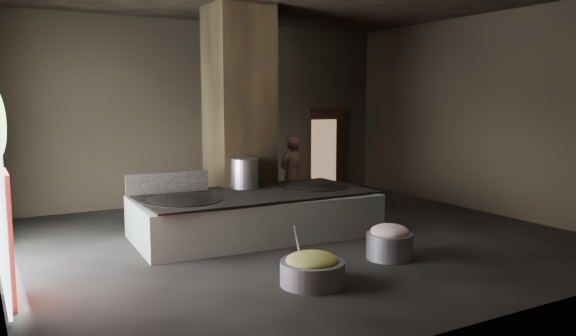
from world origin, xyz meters
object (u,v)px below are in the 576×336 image
wok_left (182,204)px  wok_right (314,191)px  veg_basin (312,273)px  hearth_platform (255,216)px  stock_pot (245,173)px  meat_basin (389,246)px  cook (291,174)px

wok_left → wok_right: wok_left is taller
wok_left → veg_basin: 3.08m
hearth_platform → veg_basin: hearth_platform is taller
stock_pot → veg_basin: stock_pot is taller
wok_left → stock_pot: stock_pot is taller
wok_right → veg_basin: wok_right is taller
meat_basin → cook: bearing=82.1°
wok_right → meat_basin: wok_right is taller
hearth_platform → cook: cook is taller
wok_left → cook: cook is taller
wok_left → meat_basin: 3.65m
hearth_platform → wok_left: bearing=-174.9°
meat_basin → stock_pot: bearing=111.4°
cook → wok_right: bearing=56.4°
hearth_platform → cook: (1.82, 1.77, 0.47)m
meat_basin → wok_left: bearing=138.0°
veg_basin → stock_pot: bearing=80.2°
hearth_platform → stock_pot: stock_pot is taller
wok_right → stock_pot: stock_pot is taller
cook → meat_basin: 4.32m
cook → veg_basin: (-2.37, -4.72, -0.69)m
stock_pot → meat_basin: bearing=-68.6°
wok_left → hearth_platform: bearing=2.0°
hearth_platform → wok_right: 1.40m
veg_basin → wok_left: bearing=107.2°
wok_right → stock_pot: bearing=159.0°
stock_pot → meat_basin: size_ratio=0.77×
cook → stock_pot: bearing=16.2°
cook → meat_basin: bearing=63.7°
wok_right → cook: (0.47, 1.72, 0.11)m
wok_left → wok_right: (2.80, 0.10, 0.00)m
stock_pot → cook: (1.77, 1.22, -0.27)m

